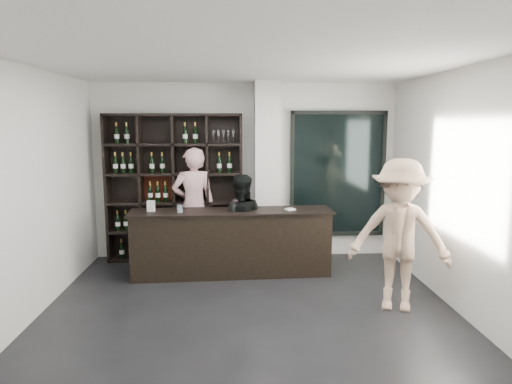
{
  "coord_description": "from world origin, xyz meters",
  "views": [
    {
      "loc": [
        -0.15,
        -4.84,
        2.27
      ],
      "look_at": [
        0.11,
        1.1,
        1.35
      ],
      "focal_mm": 32.0,
      "sensor_mm": 36.0,
      "label": 1
    }
  ],
  "objects_px": {
    "customer": "(399,235)",
    "taster_pink": "(194,206)",
    "taster_black": "(240,224)",
    "wine_shelf": "(175,188)",
    "tasting_counter": "(232,243)"
  },
  "relations": [
    {
      "from": "customer",
      "to": "taster_pink",
      "type": "bearing_deg",
      "value": 163.58
    },
    {
      "from": "taster_black",
      "to": "customer",
      "type": "bearing_deg",
      "value": 143.78
    },
    {
      "from": "taster_pink",
      "to": "customer",
      "type": "distance_m",
      "value": 3.31
    },
    {
      "from": "wine_shelf",
      "to": "customer",
      "type": "bearing_deg",
      "value": -36.27
    },
    {
      "from": "wine_shelf",
      "to": "taster_pink",
      "type": "bearing_deg",
      "value": -27.54
    },
    {
      "from": "taster_pink",
      "to": "customer",
      "type": "relative_size",
      "value": 1.01
    },
    {
      "from": "taster_pink",
      "to": "taster_black",
      "type": "height_order",
      "value": "taster_pink"
    },
    {
      "from": "tasting_counter",
      "to": "taster_black",
      "type": "xyz_separation_m",
      "value": [
        0.12,
        0.1,
        0.26
      ]
    },
    {
      "from": "wine_shelf",
      "to": "customer",
      "type": "relative_size",
      "value": 1.3
    },
    {
      "from": "taster_black",
      "to": "customer",
      "type": "height_order",
      "value": "customer"
    },
    {
      "from": "tasting_counter",
      "to": "customer",
      "type": "distance_m",
      "value": 2.47
    },
    {
      "from": "tasting_counter",
      "to": "taster_black",
      "type": "relative_size",
      "value": 1.98
    },
    {
      "from": "taster_pink",
      "to": "taster_black",
      "type": "distance_m",
      "value": 0.93
    },
    {
      "from": "taster_pink",
      "to": "tasting_counter",
      "type": "bearing_deg",
      "value": 121.92
    },
    {
      "from": "wine_shelf",
      "to": "taster_pink",
      "type": "height_order",
      "value": "wine_shelf"
    }
  ]
}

